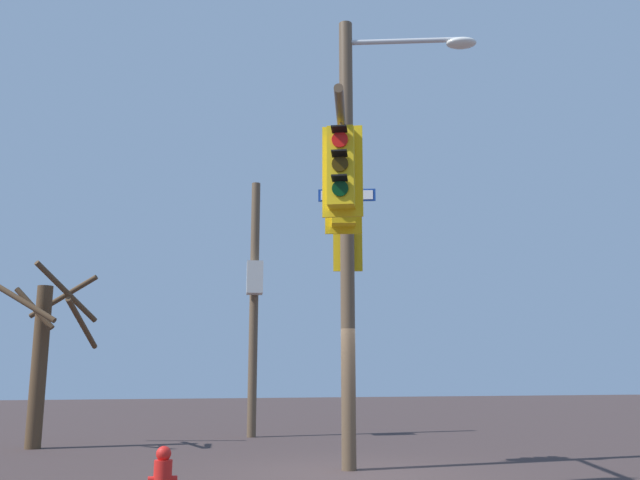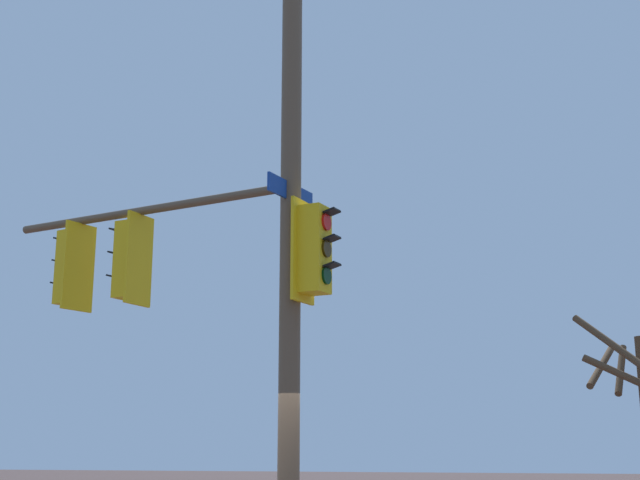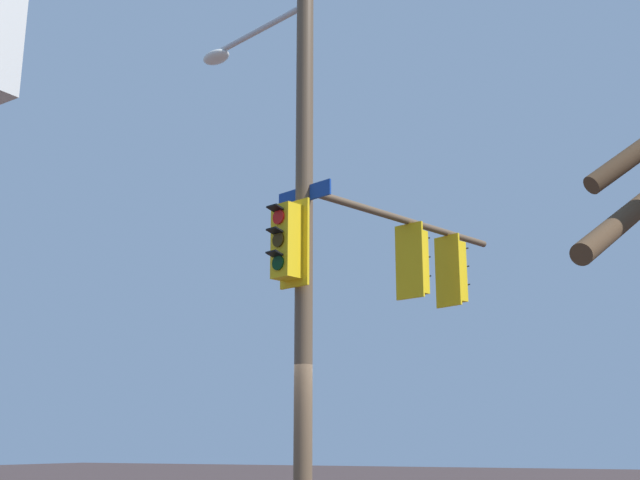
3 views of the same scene
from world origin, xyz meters
name	(u,v)px [view 2 (image 2 of 3)]	position (x,y,z in m)	size (l,w,h in m)	color
main_signal_pole_assembly	(228,232)	(-0.07, -0.49, 4.60)	(4.15, 5.22, 8.64)	brown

